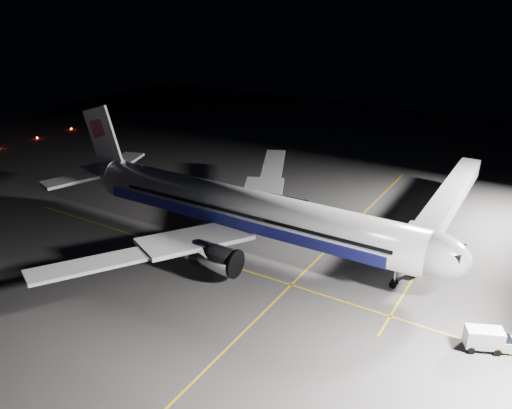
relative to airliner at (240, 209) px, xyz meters
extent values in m
plane|color=#4C4C4F|center=(1.08, 0.00, -5.16)|extent=(200.00, 200.00, 0.00)
cube|color=gold|center=(11.08, 0.00, -5.16)|extent=(0.25, 80.00, 0.01)
cube|color=gold|center=(1.08, -6.00, -5.16)|extent=(70.00, 0.25, 0.01)
cube|color=gold|center=(23.08, 10.00, -5.16)|extent=(0.25, 40.00, 0.01)
cylinder|color=silver|center=(1.08, 0.00, 0.14)|extent=(48.00, 5.60, 5.60)
ellipsoid|color=silver|center=(25.08, 0.00, 0.14)|extent=(8.96, 5.60, 5.60)
cube|color=black|center=(27.38, 0.00, 1.14)|extent=(2.20, 3.40, 0.90)
cone|color=silver|center=(-27.42, 0.00, 0.44)|extent=(9.00, 5.49, 5.49)
cube|color=navy|center=(0.08, 2.78, -0.76)|extent=(42.24, 0.25, 1.50)
cube|color=navy|center=(0.08, -2.78, -0.76)|extent=(42.24, 0.25, 1.50)
cube|color=silver|center=(-1.42, 8.00, -1.46)|extent=(11.36, 15.23, 1.53)
cube|color=silver|center=(-1.42, -8.00, -1.46)|extent=(11.36, 15.23, 1.53)
cube|color=silver|center=(-6.42, 20.50, -0.59)|extent=(8.57, 13.22, 1.31)
cube|color=silver|center=(-6.42, -20.50, -0.59)|extent=(8.57, 13.22, 1.31)
cube|color=silver|center=(-26.92, 5.20, 0.74)|extent=(6.20, 9.67, 0.45)
cube|color=silver|center=(-26.92, -5.20, 0.74)|extent=(6.20, 9.67, 0.45)
cube|color=white|center=(-25.12, 0.00, 6.34)|extent=(7.53, 0.40, 10.28)
cube|color=#CF466D|center=(-25.92, 0.00, 7.74)|extent=(3.22, 0.55, 3.22)
cylinder|color=#B7B7BF|center=(2.28, 9.00, -2.61)|extent=(5.60, 3.40, 3.40)
cylinder|color=#B7B7BF|center=(2.28, -9.00, -2.61)|extent=(5.60, 3.40, 3.40)
cylinder|color=#9999A0|center=(21.58, 0.00, -3.91)|extent=(0.26, 0.26, 2.50)
cylinder|color=black|center=(21.58, 0.00, -4.71)|extent=(0.90, 0.70, 0.90)
cylinder|color=#9999A0|center=(-1.92, 4.30, -3.91)|extent=(0.26, 0.26, 2.50)
cylinder|color=#9999A0|center=(-1.92, -4.30, -3.91)|extent=(0.26, 0.26, 2.50)
cylinder|color=black|center=(-1.92, 4.30, -4.61)|extent=(1.10, 1.60, 1.10)
cylinder|color=black|center=(-1.92, -4.30, -4.61)|extent=(1.10, 1.60, 1.10)
cube|color=#B2B2B7|center=(23.08, 20.05, -0.56)|extent=(3.00, 33.90, 2.80)
cube|color=#B2B2B7|center=(23.08, 4.20, -0.56)|extent=(3.60, 3.20, 3.40)
cylinder|color=#9999A0|center=(23.08, 4.20, -3.61)|extent=(0.70, 0.70, 3.10)
cylinder|color=black|center=(23.08, 3.30, -4.81)|extent=(0.70, 0.30, 0.70)
cylinder|color=black|center=(23.08, 5.10, -4.81)|extent=(0.70, 0.30, 0.70)
sphere|color=#FF140A|center=(-70.92, 20.00, -4.94)|extent=(0.44, 0.44, 0.44)
sphere|color=#FF140A|center=(-70.92, 30.00, -4.94)|extent=(0.44, 0.44, 0.44)
cube|color=silver|center=(32.32, -6.56, -3.83)|extent=(3.85, 2.98, 1.90)
cube|color=silver|center=(34.21, -5.71, -4.34)|extent=(1.93, 2.06, 1.03)
cube|color=black|center=(34.21, -5.71, -3.91)|extent=(1.54, 1.76, 0.43)
cylinder|color=black|center=(33.06, -5.24, -4.82)|extent=(0.72, 0.48, 0.69)
cylinder|color=black|center=(33.79, -6.89, -4.82)|extent=(0.72, 0.48, 0.69)
cylinder|color=black|center=(30.85, -6.22, -4.82)|extent=(0.72, 0.48, 0.69)
cylinder|color=black|center=(31.59, -7.87, -4.82)|extent=(0.72, 0.48, 0.69)
cube|color=black|center=(3.22, 11.27, -4.51)|extent=(2.41, 1.99, 0.95)
cube|color=black|center=(3.22, 11.27, -3.91)|extent=(1.13, 1.13, 0.52)
sphere|color=#FFF2CC|center=(3.07, 10.48, -4.51)|extent=(0.23, 0.23, 0.23)
sphere|color=#FFF2CC|center=(3.87, 10.81, -4.51)|extent=(0.23, 0.23, 0.23)
cylinder|color=black|center=(3.66, 12.24, -4.90)|extent=(0.55, 0.37, 0.52)
cylinder|color=black|center=(4.22, 10.88, -4.90)|extent=(0.55, 0.37, 0.52)
cylinder|color=black|center=(2.22, 11.65, -4.90)|extent=(0.55, 0.37, 0.52)
cylinder|color=black|center=(2.77, 10.29, -4.90)|extent=(0.55, 0.37, 0.52)
cone|color=#DA5009|center=(3.08, 4.90, -4.89)|extent=(0.37, 0.37, 0.56)
cone|color=#DA5009|center=(3.19, 9.14, -4.83)|extent=(0.44, 0.44, 0.66)
cone|color=#DA5009|center=(6.23, 11.90, -4.87)|extent=(0.39, 0.39, 0.58)
camera|label=1|loc=(34.00, -51.58, 26.79)|focal=35.00mm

